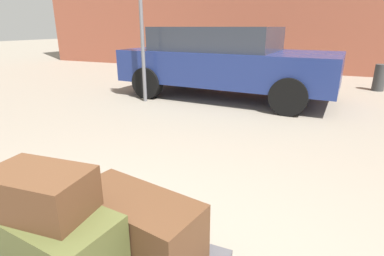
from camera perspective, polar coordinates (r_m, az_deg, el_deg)
duffel_bag_olive_center at (r=1.56m, az=-25.19°, el=-19.20°), size 0.69×0.38×0.35m
duffel_bag_brown_rear_right at (r=1.60m, az=-10.49°, el=-17.37°), size 0.72×0.43×0.30m
duffel_bag_brown_topmost_pile at (r=1.42m, az=-26.66°, el=-10.59°), size 0.44×0.29×0.18m
parked_car at (r=6.46m, az=6.14°, el=12.47°), size 4.41×2.15×1.42m
bollard_kerb_near at (r=8.33m, az=31.69°, el=8.02°), size 0.26×0.26×0.61m
no_parking_sign at (r=6.05m, az=-9.48°, el=19.85°), size 0.50×0.08×2.60m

